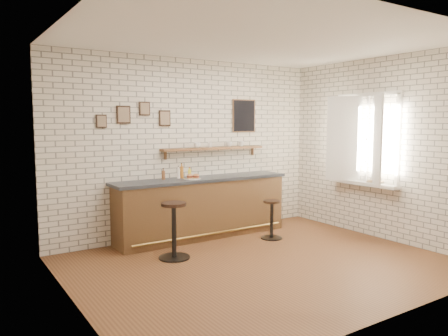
{
  "coord_description": "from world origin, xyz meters",
  "views": [
    {
      "loc": [
        -3.62,
        -4.57,
        1.93
      ],
      "look_at": [
        -0.04,
        0.9,
        1.25
      ],
      "focal_mm": 35.0,
      "sensor_mm": 36.0,
      "label": 1
    }
  ],
  "objects_px": {
    "ciabatta_sandwich": "(193,176)",
    "shelf_cup_d": "(241,144)",
    "bitters_bottle_white": "(178,173)",
    "bar_stool_right": "(272,218)",
    "bar_stool_left": "(174,229)",
    "shelf_cup_a": "(197,145)",
    "sandwich_plate": "(192,179)",
    "bitters_bottle_amber": "(182,172)",
    "shelf_cup_b": "(210,145)",
    "condiment_bottle_yellow": "(190,173)",
    "shelf_cup_c": "(229,144)",
    "book_upper": "(373,181)",
    "bitters_bottle_brown": "(163,175)",
    "book_lower": "(372,182)",
    "bar_counter": "(203,207)"
  },
  "relations": [
    {
      "from": "ciabatta_sandwich",
      "to": "shelf_cup_d",
      "type": "xyz_separation_m",
      "value": [
        1.16,
        0.27,
        0.49
      ]
    },
    {
      "from": "bitters_bottle_white",
      "to": "shelf_cup_d",
      "type": "height_order",
      "value": "shelf_cup_d"
    },
    {
      "from": "bar_stool_right",
      "to": "bar_stool_left",
      "type": "bearing_deg",
      "value": -177.76
    },
    {
      "from": "shelf_cup_a",
      "to": "sandwich_plate",
      "type": "bearing_deg",
      "value": -147.45
    },
    {
      "from": "bitters_bottle_amber",
      "to": "shelf_cup_b",
      "type": "xyz_separation_m",
      "value": [
        0.59,
        0.07,
        0.43
      ]
    },
    {
      "from": "condiment_bottle_yellow",
      "to": "shelf_cup_b",
      "type": "relative_size",
      "value": 1.91
    },
    {
      "from": "shelf_cup_b",
      "to": "shelf_cup_c",
      "type": "bearing_deg",
      "value": -59.8
    },
    {
      "from": "condiment_bottle_yellow",
      "to": "book_upper",
      "type": "bearing_deg",
      "value": -35.01
    },
    {
      "from": "shelf_cup_c",
      "to": "shelf_cup_d",
      "type": "height_order",
      "value": "shelf_cup_d"
    },
    {
      "from": "shelf_cup_a",
      "to": "shelf_cup_c",
      "type": "relative_size",
      "value": 1.03
    },
    {
      "from": "bitters_bottle_brown",
      "to": "bar_stool_right",
      "type": "xyz_separation_m",
      "value": [
        1.56,
        -0.86,
        -0.74
      ]
    },
    {
      "from": "bar_stool_left",
      "to": "book_upper",
      "type": "distance_m",
      "value": 3.42
    },
    {
      "from": "bitters_bottle_amber",
      "to": "shelf_cup_a",
      "type": "distance_m",
      "value": 0.55
    },
    {
      "from": "bar_stool_right",
      "to": "bitters_bottle_amber",
      "type": "bearing_deg",
      "value": 144.75
    },
    {
      "from": "bitters_bottle_white",
      "to": "bitters_bottle_amber",
      "type": "height_order",
      "value": "bitters_bottle_amber"
    },
    {
      "from": "shelf_cup_a",
      "to": "shelf_cup_d",
      "type": "bearing_deg",
      "value": -14.81
    },
    {
      "from": "shelf_cup_b",
      "to": "book_lower",
      "type": "xyz_separation_m",
      "value": [
        2.06,
        -1.81,
        -0.6
      ]
    },
    {
      "from": "bar_stool_left",
      "to": "shelf_cup_d",
      "type": "bearing_deg",
      "value": 28.15
    },
    {
      "from": "bitters_bottle_white",
      "to": "shelf_cup_c",
      "type": "relative_size",
      "value": 1.85
    },
    {
      "from": "bitters_bottle_white",
      "to": "condiment_bottle_yellow",
      "type": "distance_m",
      "value": 0.21
    },
    {
      "from": "shelf_cup_d",
      "to": "condiment_bottle_yellow",
      "type": "bearing_deg",
      "value": -179.14
    },
    {
      "from": "bitters_bottle_brown",
      "to": "bar_counter",
      "type": "bearing_deg",
      "value": -11.29
    },
    {
      "from": "bitters_bottle_white",
      "to": "bar_stool_right",
      "type": "bearing_deg",
      "value": -33.95
    },
    {
      "from": "condiment_bottle_yellow",
      "to": "book_lower",
      "type": "xyz_separation_m",
      "value": [
        2.51,
        -1.74,
        -0.14
      ]
    },
    {
      "from": "bar_stool_right",
      "to": "shelf_cup_a",
      "type": "xyz_separation_m",
      "value": [
        -0.89,
        0.93,
        1.2
      ]
    },
    {
      "from": "book_lower",
      "to": "shelf_cup_a",
      "type": "bearing_deg",
      "value": 118.93
    },
    {
      "from": "bitters_bottle_amber",
      "to": "bar_stool_right",
      "type": "distance_m",
      "value": 1.68
    },
    {
      "from": "sandwich_plate",
      "to": "shelf_cup_b",
      "type": "xyz_separation_m",
      "value": [
        0.5,
        0.27,
        0.53
      ]
    },
    {
      "from": "bar_counter",
      "to": "bar_stool_right",
      "type": "relative_size",
      "value": 4.81
    },
    {
      "from": "shelf_cup_a",
      "to": "shelf_cup_d",
      "type": "height_order",
      "value": "same"
    },
    {
      "from": "sandwich_plate",
      "to": "bitters_bottle_amber",
      "type": "bearing_deg",
      "value": 115.54
    },
    {
      "from": "sandwich_plate",
      "to": "bar_stool_right",
      "type": "distance_m",
      "value": 1.47
    },
    {
      "from": "shelf_cup_b",
      "to": "book_upper",
      "type": "distance_m",
      "value": 2.81
    },
    {
      "from": "bitters_bottle_white",
      "to": "bar_stool_right",
      "type": "distance_m",
      "value": 1.72
    },
    {
      "from": "shelf_cup_d",
      "to": "book_upper",
      "type": "xyz_separation_m",
      "value": [
        1.39,
        -1.83,
        -0.59
      ]
    },
    {
      "from": "bitters_bottle_amber",
      "to": "bar_counter",
      "type": "bearing_deg",
      "value": -22.14
    },
    {
      "from": "ciabatta_sandwich",
      "to": "bitters_bottle_amber",
      "type": "height_order",
      "value": "bitters_bottle_amber"
    },
    {
      "from": "bitters_bottle_brown",
      "to": "bitters_bottle_amber",
      "type": "xyz_separation_m",
      "value": [
        0.33,
        0.0,
        0.03
      ]
    },
    {
      "from": "shelf_cup_a",
      "to": "shelf_cup_b",
      "type": "xyz_separation_m",
      "value": [
        0.26,
        0.0,
        -0.0
      ]
    },
    {
      "from": "bitters_bottle_amber",
      "to": "book_lower",
      "type": "height_order",
      "value": "bitters_bottle_amber"
    },
    {
      "from": "bar_counter",
      "to": "shelf_cup_b",
      "type": "relative_size",
      "value": 34.23
    },
    {
      "from": "bar_counter",
      "to": "bar_stool_left",
      "type": "distance_m",
      "value": 1.24
    },
    {
      "from": "shelf_cup_a",
      "to": "shelf_cup_b",
      "type": "distance_m",
      "value": 0.26
    },
    {
      "from": "bar_stool_left",
      "to": "bitters_bottle_amber",
      "type": "bearing_deg",
      "value": 56.43
    },
    {
      "from": "bar_counter",
      "to": "shelf_cup_a",
      "type": "relative_size",
      "value": 26.79
    },
    {
      "from": "bitters_bottle_amber",
      "to": "book_upper",
      "type": "height_order",
      "value": "bitters_bottle_amber"
    },
    {
      "from": "bar_stool_right",
      "to": "book_lower",
      "type": "xyz_separation_m",
      "value": [
        1.43,
        -0.88,
        0.59
      ]
    },
    {
      "from": "sandwich_plate",
      "to": "book_upper",
      "type": "distance_m",
      "value": 3.0
    },
    {
      "from": "bar_counter",
      "to": "bitters_bottle_white",
      "type": "relative_size",
      "value": 14.86
    },
    {
      "from": "shelf_cup_a",
      "to": "shelf_cup_c",
      "type": "xyz_separation_m",
      "value": [
        0.66,
        0.0,
        -0.0
      ]
    }
  ]
}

